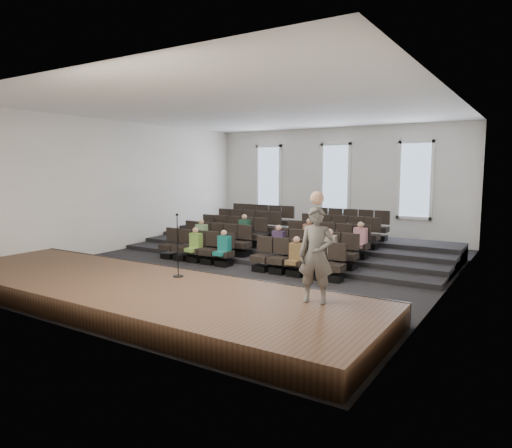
# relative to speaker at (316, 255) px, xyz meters

# --- Properties ---
(ground) EXTENTS (14.00, 14.00, 0.00)m
(ground) POSITION_rel_speaker_xyz_m (-4.25, 4.27, -1.46)
(ground) COLOR black
(ground) RESTS_ON ground
(ceiling) EXTENTS (12.00, 14.00, 0.02)m
(ceiling) POSITION_rel_speaker_xyz_m (-4.25, 4.27, 3.55)
(ceiling) COLOR white
(ceiling) RESTS_ON ground
(wall_back) EXTENTS (12.00, 0.04, 5.00)m
(wall_back) POSITION_rel_speaker_xyz_m (-4.25, 11.29, 1.04)
(wall_back) COLOR white
(wall_back) RESTS_ON ground
(wall_front) EXTENTS (12.00, 0.04, 5.00)m
(wall_front) POSITION_rel_speaker_xyz_m (-4.25, -2.75, 1.04)
(wall_front) COLOR white
(wall_front) RESTS_ON ground
(wall_left) EXTENTS (0.04, 14.00, 5.00)m
(wall_left) POSITION_rel_speaker_xyz_m (-10.27, 4.27, 1.04)
(wall_left) COLOR white
(wall_left) RESTS_ON ground
(wall_right) EXTENTS (0.04, 14.00, 5.00)m
(wall_right) POSITION_rel_speaker_xyz_m (1.77, 4.27, 1.04)
(wall_right) COLOR white
(wall_right) RESTS_ON ground
(stage) EXTENTS (11.80, 3.60, 0.50)m
(stage) POSITION_rel_speaker_xyz_m (-4.25, -0.83, -1.21)
(stage) COLOR #4A331F
(stage) RESTS_ON ground
(stage_lip) EXTENTS (11.80, 0.06, 0.52)m
(stage_lip) POSITION_rel_speaker_xyz_m (-4.25, 0.94, -1.21)
(stage_lip) COLOR black
(stage_lip) RESTS_ON ground
(risers) EXTENTS (11.80, 4.80, 0.60)m
(risers) POSITION_rel_speaker_xyz_m (-4.25, 7.44, -1.27)
(risers) COLOR black
(risers) RESTS_ON ground
(seating_rows) EXTENTS (6.80, 4.70, 1.67)m
(seating_rows) POSITION_rel_speaker_xyz_m (-4.25, 5.81, -0.78)
(seating_rows) COLOR black
(seating_rows) RESTS_ON ground
(windows) EXTENTS (8.44, 0.10, 3.24)m
(windows) POSITION_rel_speaker_xyz_m (-4.25, 11.22, 1.24)
(windows) COLOR white
(windows) RESTS_ON wall_back
(audience) EXTENTS (6.05, 2.64, 1.10)m
(audience) POSITION_rel_speaker_xyz_m (-3.91, 4.72, -0.63)
(audience) COLOR #81B347
(audience) RESTS_ON seating_rows
(speaker) EXTENTS (0.79, 0.61, 1.93)m
(speaker) POSITION_rel_speaker_xyz_m (0.00, 0.00, 0.00)
(speaker) COLOR #585653
(speaker) RESTS_ON stage
(mic_stand) EXTENTS (0.26, 0.26, 1.58)m
(mic_stand) POSITION_rel_speaker_xyz_m (-3.82, 0.19, -0.49)
(mic_stand) COLOR black
(mic_stand) RESTS_ON stage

